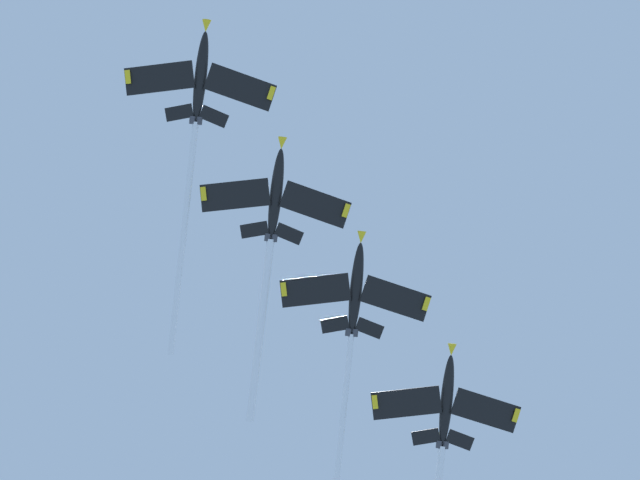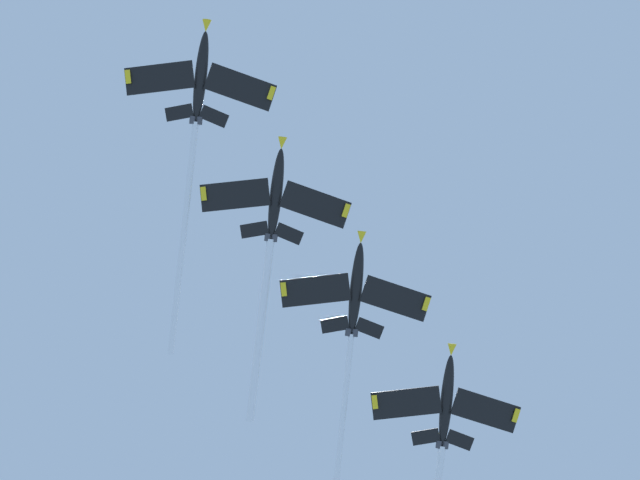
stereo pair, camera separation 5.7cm
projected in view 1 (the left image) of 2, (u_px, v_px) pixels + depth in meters
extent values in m
ellipsoid|color=black|center=(201.00, 77.00, 151.63)|extent=(9.82, 8.08, 6.99)
cone|color=yellow|center=(206.00, 26.00, 151.82)|extent=(2.30, 2.16, 1.82)
ellipsoid|color=black|center=(203.00, 62.00, 152.29)|extent=(2.90, 2.55, 2.14)
cube|color=black|center=(240.00, 87.00, 151.80)|extent=(9.07, 8.14, 1.91)
cube|color=yellow|center=(271.00, 93.00, 152.14)|extent=(1.56, 1.72, 0.97)
cube|color=black|center=(159.00, 78.00, 151.22)|extent=(6.58, 9.55, 1.91)
cube|color=yellow|center=(128.00, 77.00, 151.11)|extent=(1.78, 1.30, 0.97)
cube|color=black|center=(214.00, 117.00, 151.62)|extent=(3.90, 3.40, 1.01)
cube|color=black|center=(179.00, 113.00, 151.37)|extent=(2.77, 3.95, 1.01)
cube|color=yellow|center=(197.00, 114.00, 152.90)|extent=(2.85, 2.25, 3.61)
cylinder|color=#38383D|center=(199.00, 121.00, 151.40)|extent=(1.49, 1.40, 1.18)
cylinder|color=#38383D|center=(192.00, 120.00, 151.35)|extent=(1.49, 1.40, 1.18)
cylinder|color=white|center=(183.00, 238.00, 150.94)|extent=(21.92, 17.15, 15.42)
ellipsoid|color=black|center=(276.00, 194.00, 151.83)|extent=(9.74, 8.15, 7.05)
cone|color=yellow|center=(282.00, 143.00, 152.06)|extent=(2.30, 2.17, 1.83)
ellipsoid|color=black|center=(278.00, 178.00, 152.50)|extent=(2.88, 2.57, 2.15)
cube|color=black|center=(316.00, 205.00, 152.02)|extent=(9.10, 8.07, 1.93)
cube|color=yellow|center=(346.00, 211.00, 152.37)|extent=(1.55, 1.72, 0.98)
cube|color=black|center=(235.00, 195.00, 151.39)|extent=(6.65, 9.54, 1.93)
cube|color=yellow|center=(203.00, 194.00, 151.25)|extent=(1.77, 1.31, 0.98)
cube|color=black|center=(289.00, 234.00, 151.79)|extent=(3.91, 3.37, 1.02)
cube|color=black|center=(254.00, 230.00, 151.52)|extent=(2.79, 3.95, 1.02)
cube|color=yellow|center=(272.00, 231.00, 153.06)|extent=(2.83, 2.28, 3.62)
cylinder|color=#38383D|center=(274.00, 238.00, 151.56)|extent=(1.49, 1.41, 1.19)
cylinder|color=#38383D|center=(268.00, 237.00, 151.50)|extent=(1.49, 1.41, 1.19)
cylinder|color=white|center=(260.00, 330.00, 151.11)|extent=(17.39, 14.01, 12.56)
ellipsoid|color=black|center=(356.00, 288.00, 151.54)|extent=(9.85, 8.07, 6.95)
cone|color=yellow|center=(361.00, 237.00, 151.70)|extent=(2.30, 2.16, 1.82)
ellipsoid|color=black|center=(357.00, 272.00, 152.19)|extent=(2.90, 2.55, 2.13)
cube|color=black|center=(396.00, 298.00, 151.70)|extent=(9.07, 8.15, 1.90)
cube|color=yellow|center=(426.00, 304.00, 152.04)|extent=(1.57, 1.72, 0.97)
cube|color=black|center=(315.00, 290.00, 151.14)|extent=(6.57, 9.55, 1.90)
cube|color=yellow|center=(284.00, 289.00, 151.03)|extent=(1.78, 1.29, 0.97)
cube|color=black|center=(370.00, 328.00, 151.54)|extent=(3.90, 3.41, 1.00)
cube|color=black|center=(335.00, 325.00, 151.30)|extent=(2.76, 3.95, 1.00)
cube|color=yellow|center=(351.00, 324.00, 152.82)|extent=(2.85, 2.24, 3.61)
cylinder|color=#38383D|center=(355.00, 333.00, 151.33)|extent=(1.49, 1.40, 1.18)
cylinder|color=#38383D|center=(348.00, 332.00, 151.28)|extent=(1.49, 1.40, 1.18)
cylinder|color=white|center=(340.00, 445.00, 150.95)|extent=(20.87, 16.24, 14.52)
ellipsoid|color=black|center=(447.00, 400.00, 152.48)|extent=(9.91, 8.08, 6.84)
cone|color=yellow|center=(452.00, 350.00, 152.56)|extent=(2.30, 2.15, 1.81)
ellipsoid|color=black|center=(447.00, 384.00, 153.11)|extent=(2.91, 2.55, 2.11)
cube|color=black|center=(486.00, 410.00, 152.65)|extent=(9.07, 8.18, 1.87)
cube|color=yellow|center=(516.00, 415.00, 152.98)|extent=(1.58, 1.72, 0.95)
cube|color=black|center=(406.00, 403.00, 152.09)|extent=(6.56, 9.56, 1.87)
cube|color=yellow|center=(375.00, 402.00, 152.00)|extent=(1.79, 1.29, 0.95)
cube|color=black|center=(460.00, 440.00, 152.54)|extent=(3.91, 3.42, 0.99)
cube|color=black|center=(426.00, 437.00, 152.30)|extent=(2.76, 3.95, 0.99)
cube|color=yellow|center=(441.00, 435.00, 153.82)|extent=(2.84, 2.22, 3.60)
cylinder|color=#38383D|center=(446.00, 445.00, 152.33)|extent=(1.49, 1.40, 1.18)
cylinder|color=#38383D|center=(439.00, 444.00, 152.29)|extent=(1.49, 1.40, 1.18)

